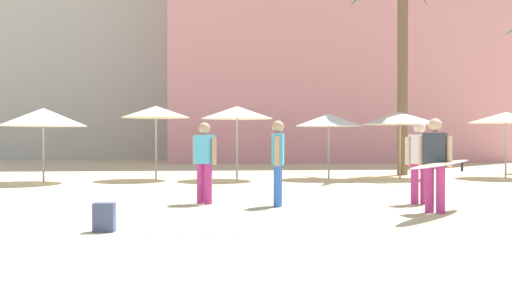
{
  "coord_description": "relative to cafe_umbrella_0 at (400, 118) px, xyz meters",
  "views": [
    {
      "loc": [
        -0.39,
        -5.1,
        1.35
      ],
      "look_at": [
        0.47,
        5.27,
        1.25
      ],
      "focal_mm": 39.39,
      "sensor_mm": 36.0,
      "label": 1
    }
  ],
  "objects": [
    {
      "name": "cafe_umbrella_1",
      "position": [
        3.66,
        -0.1,
        0.03
      ],
      "size": [
        2.5,
        2.5,
        2.24
      ],
      "color": "gray",
      "rests_on": "ground"
    },
    {
      "name": "cafe_umbrella_5",
      "position": [
        -8.14,
        0.12,
        0.19
      ],
      "size": [
        2.25,
        2.25,
        2.41
      ],
      "color": "gray",
      "rests_on": "ground"
    },
    {
      "name": "person_far_left",
      "position": [
        -6.5,
        -6.8,
        -1.11
      ],
      "size": [
        0.53,
        0.45,
        1.68
      ],
      "rotation": [
        0.0,
        0.0,
        4.04
      ],
      "color": "#B7337F",
      "rests_on": "ground"
    },
    {
      "name": "beach_towel",
      "position": [
        -6.74,
        -10.15,
        -2.02
      ],
      "size": [
        2.1,
        1.23,
        0.01
      ],
      "primitive_type": "cube",
      "rotation": [
        0.0,
        0.0,
        0.12
      ],
      "color": "white",
      "rests_on": "ground"
    },
    {
      "name": "ground",
      "position": [
        -6.0,
        -13.31,
        -2.03
      ],
      "size": [
        120.0,
        120.0,
        0.0
      ],
      "primitive_type": "plane",
      "color": "#C6B28C"
    },
    {
      "name": "cafe_umbrella_2",
      "position": [
        -11.42,
        -0.93,
        -0.03
      ],
      "size": [
        2.59,
        2.59,
        2.27
      ],
      "color": "gray",
      "rests_on": "ground"
    },
    {
      "name": "person_mid_right",
      "position": [
        -2.32,
        -8.68,
        -1.1
      ],
      "size": [
        2.07,
        2.17,
        1.71
      ],
      "rotation": [
        0.0,
        0.0,
        4.07
      ],
      "color": "#B7337F",
      "rests_on": "ground"
    },
    {
      "name": "person_far_right",
      "position": [
        -5.03,
        -7.36,
        -1.09
      ],
      "size": [
        0.29,
        0.61,
        1.7
      ],
      "rotation": [
        0.0,
        0.0,
        6.08
      ],
      "color": "blue",
      "rests_on": "ground"
    },
    {
      "name": "cafe_umbrella_0",
      "position": [
        0.0,
        0.0,
        0.0
      ],
      "size": [
        2.62,
        2.62,
        2.24
      ],
      "color": "gray",
      "rests_on": "ground"
    },
    {
      "name": "cafe_umbrella_4",
      "position": [
        -2.44,
        0.0,
        -0.06
      ],
      "size": [
        2.24,
        2.24,
        2.18
      ],
      "color": "gray",
      "rests_on": "ground"
    },
    {
      "name": "hotel_pink",
      "position": [
        0.93,
        16.1,
        7.85
      ],
      "size": [
        19.07,
        9.56,
        19.76
      ],
      "primitive_type": "cube",
      "color": "pink",
      "rests_on": "ground"
    },
    {
      "name": "cafe_umbrella_3",
      "position": [
        -5.5,
        -0.17,
        0.16
      ],
      "size": [
        2.35,
        2.35,
        2.4
      ],
      "color": "gray",
      "rests_on": "ground"
    },
    {
      "name": "backpack",
      "position": [
        -7.91,
        -10.16,
        -1.83
      ],
      "size": [
        0.31,
        0.26,
        0.42
      ],
      "rotation": [
        0.0,
        0.0,
        1.51
      ],
      "color": "#3F4868",
      "rests_on": "ground"
    },
    {
      "name": "person_near_right",
      "position": [
        -2.08,
        -7.2,
        -1.1
      ],
      "size": [
        0.61,
        0.26,
        1.69
      ],
      "rotation": [
        0.0,
        0.0,
        4.64
      ],
      "color": "#B7337F",
      "rests_on": "ground"
    }
  ]
}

